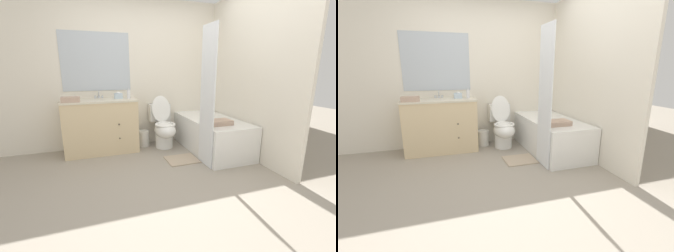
# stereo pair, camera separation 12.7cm
# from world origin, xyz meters

# --- Properties ---
(ground_plane) EXTENTS (14.00, 14.00, 0.00)m
(ground_plane) POSITION_xyz_m (0.00, 0.00, 0.00)
(ground_plane) COLOR gray
(wall_back) EXTENTS (8.00, 0.06, 2.50)m
(wall_back) POSITION_xyz_m (-0.01, 1.71, 1.25)
(wall_back) COLOR silver
(wall_back) RESTS_ON ground_plane
(wall_right) EXTENTS (0.05, 2.68, 2.50)m
(wall_right) POSITION_xyz_m (1.39, 0.84, 1.25)
(wall_right) COLOR silver
(wall_right) RESTS_ON ground_plane
(vanity_cabinet) EXTENTS (1.16, 0.54, 0.88)m
(vanity_cabinet) POSITION_xyz_m (-0.78, 1.43, 0.44)
(vanity_cabinet) COLOR beige
(vanity_cabinet) RESTS_ON ground_plane
(sink_faucet) EXTENTS (0.14, 0.12, 0.12)m
(sink_faucet) POSITION_xyz_m (-0.78, 1.60, 0.91)
(sink_faucet) COLOR silver
(sink_faucet) RESTS_ON vanity_cabinet
(toilet) EXTENTS (0.38, 0.68, 0.89)m
(toilet) POSITION_xyz_m (0.26, 1.32, 0.35)
(toilet) COLOR white
(toilet) RESTS_ON ground_plane
(bathtub) EXTENTS (0.75, 1.53, 0.55)m
(bathtub) POSITION_xyz_m (0.97, 0.92, 0.28)
(bathtub) COLOR white
(bathtub) RESTS_ON ground_plane
(shower_curtain) EXTENTS (0.01, 0.38, 1.90)m
(shower_curtain) POSITION_xyz_m (0.59, 0.40, 0.96)
(shower_curtain) COLOR white
(shower_curtain) RESTS_ON ground_plane
(wastebasket) EXTENTS (0.21, 0.21, 0.27)m
(wastebasket) POSITION_xyz_m (-0.07, 1.49, 0.14)
(wastebasket) COLOR silver
(wastebasket) RESTS_ON ground_plane
(tissue_box) EXTENTS (0.13, 0.13, 0.11)m
(tissue_box) POSITION_xyz_m (-0.47, 1.49, 0.92)
(tissue_box) COLOR silver
(tissue_box) RESTS_ON vanity_cabinet
(soap_dispenser) EXTENTS (0.06, 0.06, 0.17)m
(soap_dispenser) POSITION_xyz_m (-0.31, 1.42, 0.95)
(soap_dispenser) COLOR silver
(soap_dispenser) RESTS_ON vanity_cabinet
(hand_towel_folded) EXTENTS (0.25, 0.16, 0.08)m
(hand_towel_folded) POSITION_xyz_m (-1.19, 1.27, 0.91)
(hand_towel_folded) COLOR tan
(hand_towel_folded) RESTS_ON vanity_cabinet
(bath_towel_folded) EXTENTS (0.35, 0.23, 0.07)m
(bath_towel_folded) POSITION_xyz_m (0.87, 0.51, 0.58)
(bath_towel_folded) COLOR tan
(bath_towel_folded) RESTS_ON bathtub
(bath_mat) EXTENTS (0.47, 0.39, 0.02)m
(bath_mat) POSITION_xyz_m (0.33, 0.65, 0.01)
(bath_mat) COLOR tan
(bath_mat) RESTS_ON ground_plane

